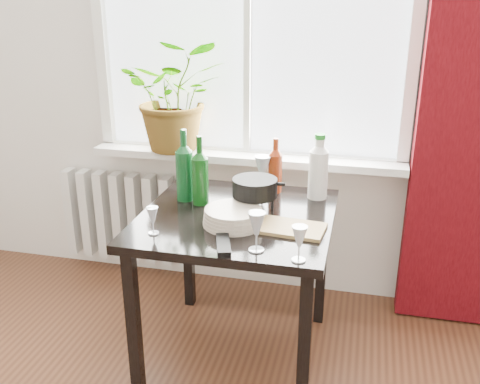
% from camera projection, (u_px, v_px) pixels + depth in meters
% --- Properties ---
extents(window, '(1.72, 0.08, 1.62)m').
position_uv_depth(window, '(249.00, 7.00, 2.72)').
color(window, white).
rests_on(window, ground).
extents(windowsill, '(1.72, 0.20, 0.04)m').
position_uv_depth(windowsill, '(245.00, 157.00, 2.93)').
color(windowsill, silver).
rests_on(windowsill, ground).
extents(curtain, '(0.50, 0.12, 2.56)m').
position_uv_depth(curtain, '(478.00, 78.00, 2.49)').
color(curtain, '#3C0509').
rests_on(curtain, ground).
extents(radiator, '(0.80, 0.10, 0.55)m').
position_uv_depth(radiator, '(127.00, 217.00, 3.28)').
color(radiator, silver).
rests_on(radiator, ground).
extents(table, '(0.85, 0.85, 0.74)m').
position_uv_depth(table, '(237.00, 233.00, 2.42)').
color(table, black).
rests_on(table, ground).
extents(potted_plant, '(0.65, 0.60, 0.60)m').
position_uv_depth(potted_plant, '(176.00, 96.00, 2.89)').
color(potted_plant, '#3C701D').
rests_on(potted_plant, windowsill).
extents(wine_bottle_left, '(0.10, 0.10, 0.35)m').
position_uv_depth(wine_bottle_left, '(184.00, 165.00, 2.50)').
color(wine_bottle_left, '#0B3D18').
rests_on(wine_bottle_left, table).
extents(wine_bottle_right, '(0.09, 0.09, 0.33)m').
position_uv_depth(wine_bottle_right, '(200.00, 170.00, 2.46)').
color(wine_bottle_right, '#0B3B0F').
rests_on(wine_bottle_right, table).
extents(bottle_amber, '(0.09, 0.09, 0.28)m').
position_uv_depth(bottle_amber, '(275.00, 165.00, 2.61)').
color(bottle_amber, maroon).
rests_on(bottle_amber, table).
extents(cleaning_bottle, '(0.12, 0.12, 0.33)m').
position_uv_depth(cleaning_bottle, '(319.00, 166.00, 2.53)').
color(cleaning_bottle, white).
rests_on(cleaning_bottle, table).
extents(wineglass_front_right, '(0.08, 0.08, 0.16)m').
position_uv_depth(wineglass_front_right, '(257.00, 231.00, 2.03)').
color(wineglass_front_right, '#B5BAC3').
rests_on(wineglass_front_right, table).
extents(wineglass_far_right, '(0.08, 0.08, 0.14)m').
position_uv_depth(wineglass_far_right, '(299.00, 243.00, 1.96)').
color(wineglass_far_right, white).
rests_on(wineglass_far_right, table).
extents(wineglass_back_center, '(0.11, 0.11, 0.19)m').
position_uv_depth(wineglass_back_center, '(262.00, 174.00, 2.62)').
color(wineglass_back_center, silver).
rests_on(wineglass_back_center, table).
extents(wineglass_back_left, '(0.07, 0.07, 0.17)m').
position_uv_depth(wineglass_back_left, '(201.00, 178.00, 2.60)').
color(wineglass_back_left, white).
rests_on(wineglass_back_left, table).
extents(wineglass_front_left, '(0.05, 0.05, 0.12)m').
position_uv_depth(wineglass_front_left, '(153.00, 221.00, 2.18)').
color(wineglass_front_left, silver).
rests_on(wineglass_front_left, table).
extents(plate_stack, '(0.28, 0.28, 0.07)m').
position_uv_depth(plate_stack, '(233.00, 217.00, 2.28)').
color(plate_stack, beige).
rests_on(plate_stack, table).
extents(fondue_pot, '(0.26, 0.24, 0.16)m').
position_uv_depth(fondue_pot, '(255.00, 195.00, 2.39)').
color(fondue_pot, black).
rests_on(fondue_pot, table).
extents(tv_remote, '(0.10, 0.18, 0.02)m').
position_uv_depth(tv_remote, '(223.00, 244.00, 2.09)').
color(tv_remote, black).
rests_on(tv_remote, table).
extents(cutting_board, '(0.29, 0.20, 0.01)m').
position_uv_depth(cutting_board, '(291.00, 228.00, 2.23)').
color(cutting_board, '#A38249').
rests_on(cutting_board, table).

